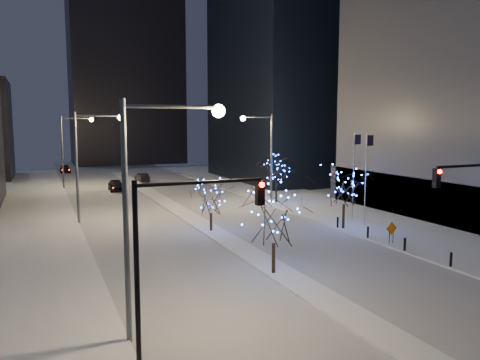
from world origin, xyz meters
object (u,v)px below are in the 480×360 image
holiday_tree_plaza_near (344,186)px  street_lamp_w_mid (89,152)px  street_lamp_w_near (151,186)px  street_lamp_east (264,147)px  car_far (65,169)px  holiday_tree_median_far (211,198)px  construction_sign (391,230)px  holiday_tree_plaza_far (276,171)px  car_near (116,185)px  street_lamp_w_far (70,142)px  traffic_signal_west (178,237)px  holiday_tree_median_near (274,216)px  car_mid (142,177)px

holiday_tree_plaza_near → street_lamp_w_mid: bearing=149.6°
street_lamp_w_near → street_lamp_east: size_ratio=1.00×
street_lamp_w_mid → car_far: (0.32, 47.46, -5.85)m
street_lamp_w_mid → holiday_tree_median_far: bearing=-41.3°
street_lamp_east → construction_sign: (0.64, -20.03, -5.32)m
street_lamp_east → holiday_tree_median_far: street_lamp_east is taller
holiday_tree_plaza_far → street_lamp_w_near: bearing=-126.4°
car_near → construction_sign: construction_sign is taller
street_lamp_w_near → street_lamp_w_far: same height
street_lamp_w_near → holiday_tree_plaza_near: bearing=35.0°
street_lamp_w_far → holiday_tree_median_far: street_lamp_w_far is taller
traffic_signal_west → construction_sign: (19.16, 9.98, -3.63)m
street_lamp_w_far → construction_sign: bearing=-64.9°
street_lamp_w_mid → holiday_tree_median_far: 12.26m
street_lamp_w_near → holiday_tree_median_near: (8.44, 5.36, -2.91)m
car_mid → street_lamp_w_mid: bearing=65.8°
traffic_signal_west → car_far: traffic_signal_west is taller
street_lamp_w_near → traffic_signal_west: (0.50, -2.00, -1.74)m
holiday_tree_plaza_near → holiday_tree_plaza_far: 14.17m
street_lamp_w_mid → traffic_signal_west: bearing=-88.9°
street_lamp_east → holiday_tree_median_near: street_lamp_east is taller
car_far → holiday_tree_median_near: holiday_tree_median_near is taller
car_mid → holiday_tree_median_far: 36.26m
holiday_tree_median_near → street_lamp_w_near: bearing=-147.6°
car_near → holiday_tree_plaza_far: 23.05m
car_near → construction_sign: 39.58m
car_mid → holiday_tree_plaza_far: size_ratio=0.76×
car_near → holiday_tree_plaza_near: bearing=-63.5°
street_lamp_w_near → street_lamp_w_mid: bearing=90.0°
car_near → car_far: 28.07m
street_lamp_w_near → street_lamp_w_far: 50.00m
street_lamp_east → holiday_tree_median_near: (-10.58, -22.64, -2.86)m
car_near → construction_sign: bearing=-66.6°
holiday_tree_median_far → holiday_tree_plaza_near: holiday_tree_plaza_near is taller
street_lamp_east → holiday_tree_median_far: (-10.23, -10.72, -3.60)m
street_lamp_w_far → holiday_tree_plaza_near: bearing=-61.9°
car_far → holiday_tree_plaza_near: bearing=-71.7°
holiday_tree_median_near → holiday_tree_plaza_near: 13.76m
street_lamp_w_near → holiday_tree_median_far: bearing=63.0°
construction_sign → holiday_tree_median_near: bearing=-166.3°
holiday_tree_median_far → construction_sign: (10.87, -9.30, -1.72)m
street_lamp_w_far → car_far: (0.32, 22.46, -5.85)m
holiday_tree_median_near → holiday_tree_median_far: 11.95m
car_near → holiday_tree_plaza_far: (15.21, -17.08, 2.87)m
street_lamp_w_near → car_mid: size_ratio=2.46×
street_lamp_w_far → traffic_signal_west: bearing=-89.5°
car_far → holiday_tree_plaza_near: (19.11, -58.84, 3.10)m
traffic_signal_west → holiday_tree_median_near: 10.89m
street_lamp_w_near → street_lamp_w_mid: size_ratio=1.00×
construction_sign → street_lamp_w_mid: bearing=139.7°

